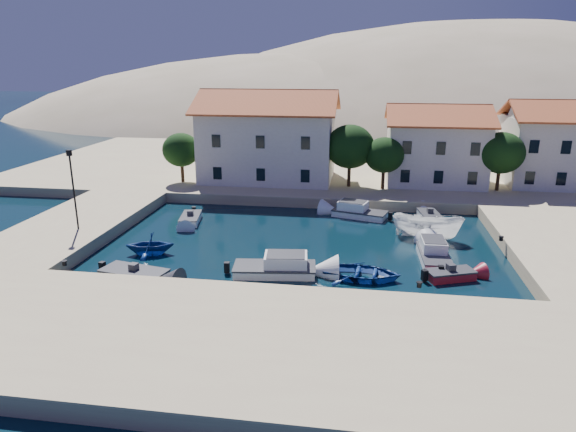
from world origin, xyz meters
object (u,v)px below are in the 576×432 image
object	(u,v)px
boat_east	(426,238)
lamppost	(73,182)
cabin_cruiser_east	(434,255)
cabin_cruiser_south	(275,267)
building_right	(552,142)
building_left	(268,134)
rowboat_south	(362,278)
building_mid	(436,143)

from	to	relation	value
boat_east	lamppost	bearing A→B (deg)	112.85
lamppost	cabin_cruiser_east	size ratio (longest dim) A/B	1.27
cabin_cruiser_south	boat_east	world-z (taller)	cabin_cruiser_south
lamppost	cabin_cruiser_south	bearing A→B (deg)	-14.55
cabin_cruiser_south	building_right	bearing A→B (deg)	39.55
building_left	cabin_cruiser_east	xyz separation A→B (m)	(15.71, -20.27, -5.46)
lamppost	boat_east	world-z (taller)	lamppost
cabin_cruiser_east	boat_east	distance (m)	5.04
building_right	cabin_cruiser_east	world-z (taller)	building_right
building_right	lamppost	bearing A→B (deg)	-152.07
rowboat_south	boat_east	distance (m)	10.17
building_mid	boat_east	world-z (taller)	building_mid
building_right	building_mid	bearing A→B (deg)	-175.24
cabin_cruiser_south	rowboat_south	bearing A→B (deg)	-5.08
rowboat_south	boat_east	bearing A→B (deg)	-24.27
building_mid	building_right	size ratio (longest dim) A/B	1.11
cabin_cruiser_south	cabin_cruiser_east	size ratio (longest dim) A/B	1.15
building_left	lamppost	distance (m)	23.10
cabin_cruiser_east	building_mid	bearing A→B (deg)	-7.94
rowboat_south	boat_east	world-z (taller)	boat_east
building_left	building_right	bearing A→B (deg)	3.81
rowboat_south	cabin_cruiser_south	bearing A→B (deg)	97.06
lamppost	cabin_cruiser_south	world-z (taller)	lamppost
lamppost	cabin_cruiser_south	distance (m)	17.50
rowboat_south	cabin_cruiser_east	size ratio (longest dim) A/B	1.02
building_mid	building_left	bearing A→B (deg)	-176.82
lamppost	building_mid	bearing A→B (deg)	35.45
building_right	rowboat_south	size ratio (longest dim) A/B	1.89
lamppost	rowboat_south	world-z (taller)	lamppost
rowboat_south	building_mid	bearing A→B (deg)	-10.88
rowboat_south	building_left	bearing A→B (deg)	29.29
building_mid	lamppost	xyz separation A→B (m)	(-29.50, -21.00, -0.47)
lamppost	boat_east	size ratio (longest dim) A/B	1.12
building_mid	cabin_cruiser_east	distance (m)	21.91
cabin_cruiser_south	cabin_cruiser_east	distance (m)	11.50
building_mid	boat_east	xyz separation A→B (m)	(-2.28, -16.25, -5.22)
cabin_cruiser_south	boat_east	xyz separation A→B (m)	(10.79, 9.01, -0.48)
boat_east	cabin_cruiser_south	bearing A→B (deg)	142.82
lamppost	cabin_cruiser_south	size ratio (longest dim) A/B	1.10
cabin_cruiser_east	building_left	bearing A→B (deg)	35.98
building_mid	building_right	xyz separation A→B (m)	(12.00, 1.00, 0.25)
building_left	rowboat_south	xyz separation A→B (m)	(10.69, -24.09, -5.94)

